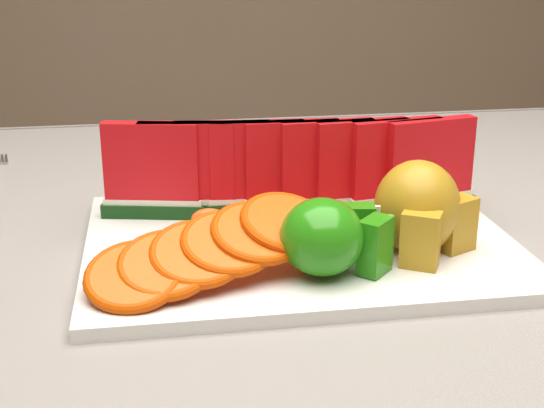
{
  "coord_description": "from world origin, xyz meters",
  "views": [
    {
      "loc": [
        -0.07,
        -0.68,
        1.04
      ],
      "look_at": [
        0.04,
        -0.04,
        0.81
      ],
      "focal_mm": 50.0,
      "sensor_mm": 36.0,
      "label": 1
    }
  ],
  "objects_px": {
    "apple_cluster": "(330,237)",
    "pear_cluster": "(420,210)",
    "platter": "(299,243)",
    "side_plate": "(349,165)"
  },
  "relations": [
    {
      "from": "apple_cluster",
      "to": "pear_cluster",
      "type": "xyz_separation_m",
      "value": [
        0.09,
        0.04,
        0.01
      ]
    },
    {
      "from": "platter",
      "to": "side_plate",
      "type": "height_order",
      "value": "platter"
    },
    {
      "from": "platter",
      "to": "pear_cluster",
      "type": "bearing_deg",
      "value": -24.07
    },
    {
      "from": "platter",
      "to": "side_plate",
      "type": "distance_m",
      "value": 0.27
    },
    {
      "from": "side_plate",
      "to": "platter",
      "type": "bearing_deg",
      "value": -114.52
    },
    {
      "from": "apple_cluster",
      "to": "side_plate",
      "type": "xyz_separation_m",
      "value": [
        0.1,
        0.33,
        -0.04
      ]
    },
    {
      "from": "platter",
      "to": "side_plate",
      "type": "relative_size",
      "value": 1.75
    },
    {
      "from": "pear_cluster",
      "to": "side_plate",
      "type": "height_order",
      "value": "pear_cluster"
    },
    {
      "from": "platter",
      "to": "side_plate",
      "type": "xyz_separation_m",
      "value": [
        0.11,
        0.25,
        -0.0
      ]
    },
    {
      "from": "side_plate",
      "to": "apple_cluster",
      "type": "bearing_deg",
      "value": -107.43
    }
  ]
}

